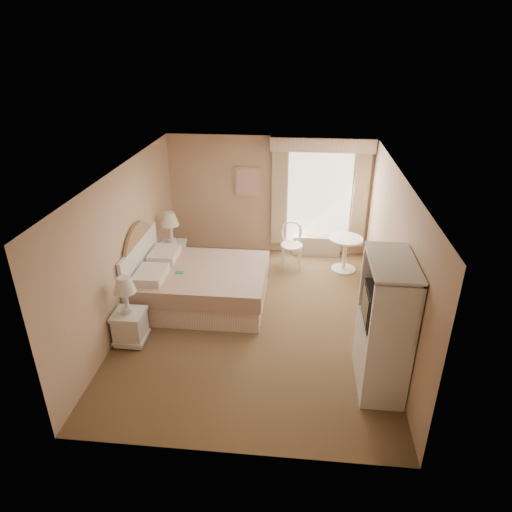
# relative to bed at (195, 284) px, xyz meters

# --- Properties ---
(room) EXTENTS (4.21, 5.51, 2.51)m
(room) POSITION_rel_bed_xyz_m (1.11, -0.41, 0.87)
(room) COLOR brown
(room) RESTS_ON ground
(window) EXTENTS (2.05, 0.22, 2.51)m
(window) POSITION_rel_bed_xyz_m (2.16, 2.24, 0.96)
(window) COLOR white
(window) RESTS_ON room
(framed_art) EXTENTS (0.52, 0.04, 0.62)m
(framed_art) POSITION_rel_bed_xyz_m (0.66, 2.30, 1.17)
(framed_art) COLOR tan
(framed_art) RESTS_ON room
(bed) EXTENTS (2.26, 1.78, 1.57)m
(bed) POSITION_rel_bed_xyz_m (0.00, 0.00, 0.00)
(bed) COLOR tan
(bed) RESTS_ON room
(nightstand_near) EXTENTS (0.46, 0.46, 1.12)m
(nightstand_near) POSITION_rel_bed_xyz_m (-0.73, -1.24, 0.05)
(nightstand_near) COLOR silver
(nightstand_near) RESTS_ON room
(nightstand_far) EXTENTS (0.50, 0.50, 1.20)m
(nightstand_far) POSITION_rel_bed_xyz_m (-0.73, 1.22, 0.08)
(nightstand_far) COLOR silver
(nightstand_far) RESTS_ON room
(round_table) EXTENTS (0.66, 0.66, 0.70)m
(round_table) POSITION_rel_bed_xyz_m (2.70, 1.55, 0.09)
(round_table) COLOR silver
(round_table) RESTS_ON room
(cafe_chair) EXTENTS (0.48, 0.48, 0.92)m
(cafe_chair) POSITION_rel_bed_xyz_m (1.63, 1.66, 0.15)
(cafe_chair) COLOR silver
(cafe_chair) RESTS_ON room
(armoire) EXTENTS (0.56, 1.11, 1.85)m
(armoire) POSITION_rel_bed_xyz_m (2.93, -1.76, 0.39)
(armoire) COLOR silver
(armoire) RESTS_ON room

